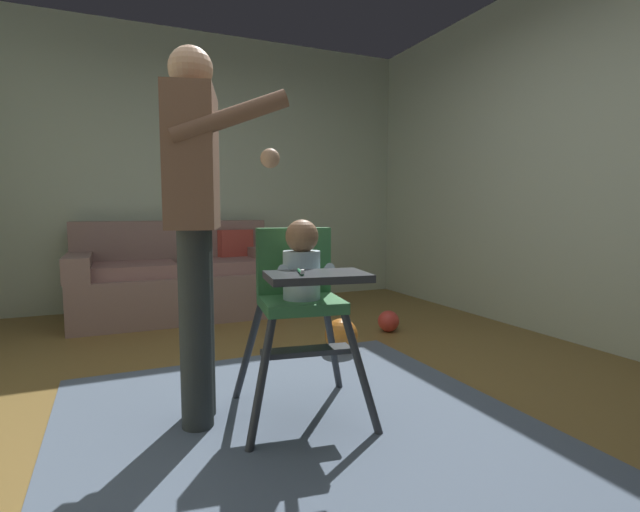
# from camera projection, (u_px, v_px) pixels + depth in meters

# --- Properties ---
(ground) EXTENTS (6.06, 7.15, 0.10)m
(ground) POSITION_uv_depth(u_px,v_px,m) (297.00, 413.00, 2.35)
(ground) COLOR olive
(wall_far) EXTENTS (5.26, 0.06, 2.72)m
(wall_far) POSITION_uv_depth(u_px,v_px,m) (197.00, 171.00, 4.78)
(wall_far) COLOR #B6C5AC
(wall_far) RESTS_ON ground
(wall_right) EXTENTS (0.06, 6.15, 2.72)m
(wall_right) POSITION_uv_depth(u_px,v_px,m) (574.00, 155.00, 3.40)
(wall_right) COLOR #B8C3AA
(wall_right) RESTS_ON ground
(area_rug) EXTENTS (2.05, 2.66, 0.01)m
(area_rug) POSITION_uv_depth(u_px,v_px,m) (323.00, 454.00, 1.85)
(area_rug) COLOR slate
(area_rug) RESTS_ON ground
(couch) EXTENTS (1.78, 0.86, 0.86)m
(couch) POSITION_uv_depth(u_px,v_px,m) (178.00, 279.00, 4.29)
(couch) COLOR #866861
(couch) RESTS_ON ground
(high_chair) EXTENTS (0.68, 0.79, 0.93)m
(high_chair) POSITION_uv_depth(u_px,v_px,m) (301.00, 283.00, 2.16)
(high_chair) COLOR #2E3136
(high_chair) RESTS_ON ground
(adult_standing) EXTENTS (0.50, 0.58, 1.66)m
(adult_standing) POSITION_uv_depth(u_px,v_px,m) (196.00, 215.00, 2.07)
(adult_standing) COLOR #2D3332
(adult_standing) RESTS_ON ground
(toy_ball) EXTENTS (0.17, 0.17, 0.17)m
(toy_ball) POSITION_uv_depth(u_px,v_px,m) (389.00, 321.00, 3.73)
(toy_ball) COLOR #D13D33
(toy_ball) RESTS_ON ground
(toy_ball_second) EXTENTS (0.23, 0.23, 0.23)m
(toy_ball_second) POSITION_uv_depth(u_px,v_px,m) (341.00, 335.00, 3.21)
(toy_ball_second) COLOR orange
(toy_ball_second) RESTS_ON ground
(wall_clock) EXTENTS (0.28, 0.04, 0.28)m
(wall_clock) POSITION_uv_depth(u_px,v_px,m) (176.00, 109.00, 4.60)
(wall_clock) COLOR white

